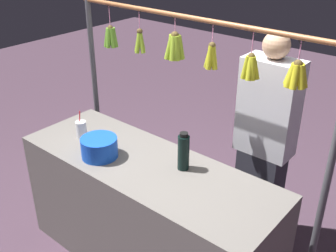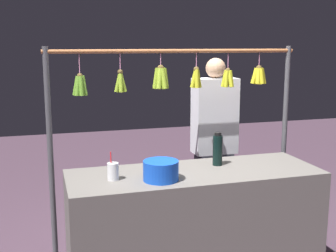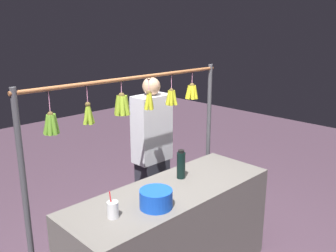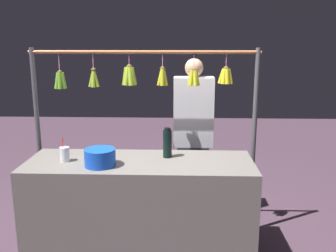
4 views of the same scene
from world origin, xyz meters
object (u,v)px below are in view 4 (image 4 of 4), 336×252
Objects in this scene: drink_cup at (65,154)px; vendor_person at (193,142)px; blue_bucket at (100,157)px; water_bottle at (167,143)px.

vendor_person is at bearing -143.94° from drink_cup.
blue_bucket is at bearing 162.01° from drink_cup.
water_bottle is at bearing 69.68° from vendor_person.
vendor_person is at bearing -110.32° from water_bottle.
drink_cup is 0.12× the size of vendor_person.
water_bottle is 1.30× the size of drink_cup.
water_bottle is 1.06× the size of blue_bucket.
water_bottle is 0.58m from blue_bucket.
water_bottle is at bearing -154.98° from blue_bucket.
drink_cup is (0.84, 0.14, -0.06)m from water_bottle.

